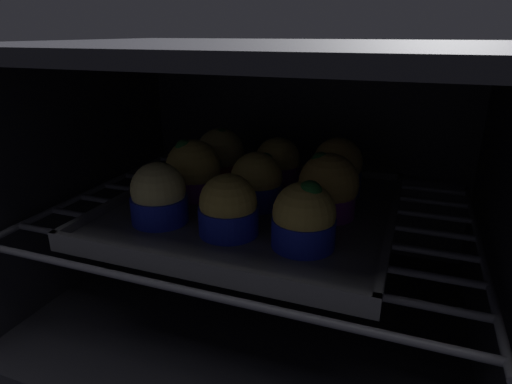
{
  "coord_description": "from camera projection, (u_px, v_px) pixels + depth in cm",
  "views": [
    {
      "loc": [
        18.43,
        -27.44,
        36.64
      ],
      "look_at": [
        0.0,
        21.65,
        17.08
      ],
      "focal_mm": 30.25,
      "sensor_mm": 36.0,
      "label": 1
    }
  ],
  "objects": [
    {
      "name": "muffin_row0_col1",
      "position": [
        228.0,
        209.0,
        0.48
      ],
      "size": [
        6.79,
        6.79,
        6.94
      ],
      "color": "#1928B7",
      "rests_on": "baking_tray"
    },
    {
      "name": "muffin_row1_col1",
      "position": [
        255.0,
        182.0,
        0.56
      ],
      "size": [
        6.79,
        6.79,
        7.13
      ],
      "color": "#1928B7",
      "rests_on": "baking_tray"
    },
    {
      "name": "muffin_row0_col0",
      "position": [
        159.0,
        196.0,
        0.51
      ],
      "size": [
        6.79,
        6.79,
        7.29
      ],
      "color": "#1928B7",
      "rests_on": "baking_tray"
    },
    {
      "name": "muffin_row1_col2",
      "position": [
        328.0,
        188.0,
        0.52
      ],
      "size": [
        7.37,
        7.37,
        7.98
      ],
      "color": "#7A238C",
      "rests_on": "baking_tray"
    },
    {
      "name": "oven_cavity",
      "position": [
        268.0,
        182.0,
        0.6
      ],
      "size": [
        59.0,
        47.0,
        37.0
      ],
      "color": "black",
      "rests_on": "ground"
    },
    {
      "name": "muffin_row2_col1",
      "position": [
        280.0,
        165.0,
        0.63
      ],
      "size": [
        6.79,
        6.79,
        7.05
      ],
      "color": "#7A238C",
      "rests_on": "baking_tray"
    },
    {
      "name": "muffin_row1_col0",
      "position": [
        193.0,
        171.0,
        0.59
      ],
      "size": [
        7.44,
        7.44,
        8.14
      ],
      "color": "#7A238C",
      "rests_on": "baking_tray"
    },
    {
      "name": "muffin_row2_col2",
      "position": [
        337.0,
        168.0,
        0.6
      ],
      "size": [
        6.81,
        6.81,
        7.86
      ],
      "color": "#1928B7",
      "rests_on": "baking_tray"
    },
    {
      "name": "muffin_row0_col2",
      "position": [
        304.0,
        219.0,
        0.45
      ],
      "size": [
        6.79,
        6.79,
        7.46
      ],
      "color": "#1928B7",
      "rests_on": "baking_tray"
    },
    {
      "name": "baking_tray",
      "position": [
        256.0,
        209.0,
        0.57
      ],
      "size": [
        35.11,
        35.11,
        2.2
      ],
      "color": "#4C4C51",
      "rests_on": "oven_rack"
    },
    {
      "name": "muffin_row2_col0",
      "position": [
        220.0,
        156.0,
        0.67
      ],
      "size": [
        7.43,
        7.43,
        7.78
      ],
      "color": "red",
      "rests_on": "baking_tray"
    },
    {
      "name": "oven_rack",
      "position": [
        257.0,
        216.0,
        0.57
      ],
      "size": [
        54.8,
        42.0,
        0.8
      ],
      "color": "#51515B",
      "rests_on": "oven_cavity"
    }
  ]
}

